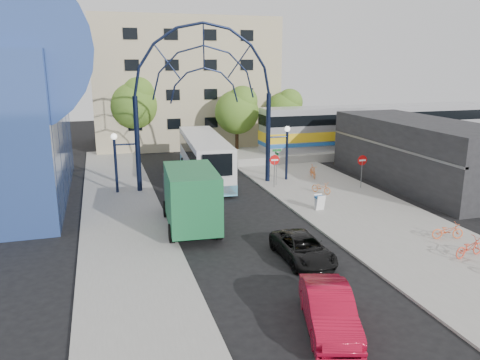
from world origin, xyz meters
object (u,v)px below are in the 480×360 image
object	(u,v)px
street_name_sign	(277,159)
bike_near_b	(313,171)
bike_far_a	(448,231)
tree_north_b	(134,102)
tree_north_a	(238,110)
do_not_enter_sign	(362,164)
bike_far_c	(469,247)
gateway_arch	(204,73)
city_bus	(204,157)
black_suv	(303,248)
train_car	(378,126)
red_sedan	(329,310)
bike_near_a	(321,188)
sandwich_board	(320,200)
tree_north_c	(285,109)
stop_sign	(275,163)
green_truck	(190,197)

from	to	relation	value
street_name_sign	bike_near_b	world-z (taller)	street_name_sign
bike_far_a	bike_near_b	bearing A→B (deg)	17.56
tree_north_b	tree_north_a	bearing A→B (deg)	-21.80
tree_north_b	do_not_enter_sign	bearing A→B (deg)	-53.26
bike_far_c	gateway_arch	bearing A→B (deg)	18.37
city_bus	tree_north_b	bearing A→B (deg)	112.48
tree_north_a	city_bus	world-z (taller)	tree_north_a
do_not_enter_sign	black_suv	bearing A→B (deg)	-131.84
train_car	tree_north_a	bearing A→B (deg)	164.20
black_suv	city_bus	bearing A→B (deg)	93.23
red_sedan	bike_near_a	bearing A→B (deg)	80.97
sandwich_board	tree_north_c	distance (m)	23.17
street_name_sign	tree_north_a	size ratio (longest dim) A/B	0.40
gateway_arch	bike_far_c	size ratio (longest dim) A/B	7.46
tree_north_a	bike_far_a	distance (m)	27.11
sandwich_board	street_name_sign	bearing A→B (deg)	93.46
sandwich_board	black_suv	bearing A→B (deg)	-122.05
train_car	tree_north_c	distance (m)	9.95
gateway_arch	stop_sign	distance (m)	8.37
tree_north_c	city_bus	size ratio (longest dim) A/B	0.50
tree_north_c	green_truck	xyz separation A→B (m)	(-14.99, -22.44, -2.46)
sandwich_board	bike_near_a	size ratio (longest dim) A/B	0.62
stop_sign	bike_near_b	size ratio (longest dim) A/B	1.48
tree_north_b	stop_sign	bearing A→B (deg)	-64.17
tree_north_c	bike_far_c	bearing A→B (deg)	-95.37
gateway_arch	tree_north_c	bearing A→B (deg)	48.96
train_car	red_sedan	bearing A→B (deg)	-125.31
street_name_sign	tree_north_c	world-z (taller)	tree_north_c
black_suv	bike_near_b	world-z (taller)	black_suv
tree_north_a	bike_near_a	distance (m)	17.01
black_suv	bike_near_b	distance (m)	16.51
train_car	tree_north_b	xyz separation A→B (m)	(-23.88, 7.93, 2.37)
do_not_enter_sign	black_suv	distance (m)	14.43
train_car	black_suv	bearing A→B (deg)	-129.30
tree_north_b	city_bus	bearing A→B (deg)	-71.96
bike_near_a	bike_near_b	bearing A→B (deg)	42.24
bike_near_a	tree_north_a	bearing A→B (deg)	64.92
city_bus	tree_north_a	bearing A→B (deg)	63.21
black_suv	bike_far_c	distance (m)	8.11
street_name_sign	sandwich_board	bearing A→B (deg)	-86.54
tree_north_c	green_truck	distance (m)	27.10
black_suv	bike_far_c	size ratio (longest dim) A/B	2.43
street_name_sign	bike_far_c	bearing A→B (deg)	-75.44
street_name_sign	black_suv	world-z (taller)	street_name_sign
green_truck	do_not_enter_sign	bearing A→B (deg)	22.05
train_car	do_not_enter_sign	bearing A→B (deg)	-126.87
street_name_sign	black_suv	distance (m)	13.91
train_car	bike_near_a	bearing A→B (deg)	-135.03
city_bus	bike_far_a	xyz separation A→B (m)	(9.42, -17.21, -1.27)
do_not_enter_sign	train_car	world-z (taller)	train_car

